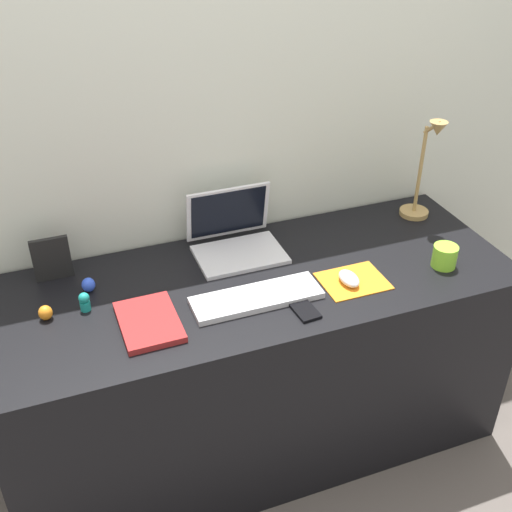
{
  "coord_description": "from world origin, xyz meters",
  "views": [
    {
      "loc": [
        -0.6,
        -1.58,
        1.92
      ],
      "look_at": [
        -0.0,
        0.0,
        0.83
      ],
      "focal_mm": 44.21,
      "sensor_mm": 36.0,
      "label": 1
    }
  ],
  "objects_px": {
    "picture_frame": "(52,259)",
    "toy_figurine_teal": "(85,301)",
    "toy_figurine_blue": "(88,285)",
    "desk_lamp": "(424,172)",
    "laptop": "(235,235)",
    "keyboard": "(257,298)",
    "notebook_pad": "(149,322)",
    "cell_phone": "(303,308)",
    "coffee_mug": "(445,256)",
    "mouse": "(349,278)",
    "toy_figurine_orange": "(45,313)"
  },
  "relations": [
    {
      "from": "keyboard",
      "to": "picture_frame",
      "type": "relative_size",
      "value": 2.73
    },
    {
      "from": "desk_lamp",
      "to": "laptop",
      "type": "bearing_deg",
      "value": 177.33
    },
    {
      "from": "toy_figurine_teal",
      "to": "toy_figurine_blue",
      "type": "bearing_deg",
      "value": 76.04
    },
    {
      "from": "desk_lamp",
      "to": "toy_figurine_teal",
      "type": "relative_size",
      "value": 6.5
    },
    {
      "from": "keyboard",
      "to": "toy_figurine_orange",
      "type": "height_order",
      "value": "toy_figurine_orange"
    },
    {
      "from": "toy_figurine_blue",
      "to": "cell_phone",
      "type": "bearing_deg",
      "value": -28.75
    },
    {
      "from": "laptop",
      "to": "mouse",
      "type": "distance_m",
      "value": 0.43
    },
    {
      "from": "mouse",
      "to": "picture_frame",
      "type": "relative_size",
      "value": 0.64
    },
    {
      "from": "toy_figurine_orange",
      "to": "mouse",
      "type": "bearing_deg",
      "value": -9.49
    },
    {
      "from": "picture_frame",
      "to": "desk_lamp",
      "type": "bearing_deg",
      "value": -2.94
    },
    {
      "from": "keyboard",
      "to": "toy_figurine_blue",
      "type": "distance_m",
      "value": 0.54
    },
    {
      "from": "notebook_pad",
      "to": "picture_frame",
      "type": "relative_size",
      "value": 1.6
    },
    {
      "from": "notebook_pad",
      "to": "toy_figurine_teal",
      "type": "relative_size",
      "value": 3.9
    },
    {
      "from": "toy_figurine_orange",
      "to": "cell_phone",
      "type": "bearing_deg",
      "value": -17.15
    },
    {
      "from": "mouse",
      "to": "toy_figurine_teal",
      "type": "relative_size",
      "value": 1.56
    },
    {
      "from": "toy_figurine_blue",
      "to": "mouse",
      "type": "bearing_deg",
      "value": -17.91
    },
    {
      "from": "mouse",
      "to": "desk_lamp",
      "type": "xyz_separation_m",
      "value": [
        0.45,
        0.3,
        0.17
      ]
    },
    {
      "from": "coffee_mug",
      "to": "toy_figurine_teal",
      "type": "relative_size",
      "value": 1.34
    },
    {
      "from": "picture_frame",
      "to": "toy_figurine_blue",
      "type": "relative_size",
      "value": 3.16
    },
    {
      "from": "coffee_mug",
      "to": "toy_figurine_blue",
      "type": "xyz_separation_m",
      "value": [
        -1.14,
        0.27,
        -0.01
      ]
    },
    {
      "from": "toy_figurine_blue",
      "to": "toy_figurine_teal",
      "type": "relative_size",
      "value": 0.77
    },
    {
      "from": "laptop",
      "to": "picture_frame",
      "type": "distance_m",
      "value": 0.61
    },
    {
      "from": "coffee_mug",
      "to": "toy_figurine_teal",
      "type": "bearing_deg",
      "value": 171.3
    },
    {
      "from": "picture_frame",
      "to": "mouse",
      "type": "bearing_deg",
      "value": -22.58
    },
    {
      "from": "desk_lamp",
      "to": "toy_figurine_orange",
      "type": "height_order",
      "value": "desk_lamp"
    },
    {
      "from": "cell_phone",
      "to": "laptop",
      "type": "bearing_deg",
      "value": 96.72
    },
    {
      "from": "cell_phone",
      "to": "desk_lamp",
      "type": "relative_size",
      "value": 0.32
    },
    {
      "from": "coffee_mug",
      "to": "desk_lamp",
      "type": "bearing_deg",
      "value": 71.88
    },
    {
      "from": "cell_phone",
      "to": "coffee_mug",
      "type": "height_order",
      "value": "coffee_mug"
    },
    {
      "from": "notebook_pad",
      "to": "coffee_mug",
      "type": "xyz_separation_m",
      "value": [
        1.0,
        -0.04,
        0.03
      ]
    },
    {
      "from": "laptop",
      "to": "keyboard",
      "type": "xyz_separation_m",
      "value": [
        -0.04,
        -0.31,
        -0.04
      ]
    },
    {
      "from": "desk_lamp",
      "to": "keyboard",
      "type": "bearing_deg",
      "value": -159.96
    },
    {
      "from": "desk_lamp",
      "to": "toy_figurine_blue",
      "type": "relative_size",
      "value": 8.44
    },
    {
      "from": "desk_lamp",
      "to": "picture_frame",
      "type": "height_order",
      "value": "desk_lamp"
    },
    {
      "from": "keyboard",
      "to": "coffee_mug",
      "type": "distance_m",
      "value": 0.66
    },
    {
      "from": "laptop",
      "to": "coffee_mug",
      "type": "bearing_deg",
      "value": -29.43
    },
    {
      "from": "coffee_mug",
      "to": "toy_figurine_blue",
      "type": "bearing_deg",
      "value": 166.48
    },
    {
      "from": "mouse",
      "to": "keyboard",
      "type": "bearing_deg",
      "value": 176.04
    },
    {
      "from": "cell_phone",
      "to": "notebook_pad",
      "type": "relative_size",
      "value": 0.53
    },
    {
      "from": "toy_figurine_teal",
      "to": "coffee_mug",
      "type": "bearing_deg",
      "value": -8.7
    },
    {
      "from": "keyboard",
      "to": "coffee_mug",
      "type": "xyz_separation_m",
      "value": [
        0.66,
        -0.04,
        0.03
      ]
    },
    {
      "from": "laptop",
      "to": "desk_lamp",
      "type": "bearing_deg",
      "value": -2.67
    },
    {
      "from": "desk_lamp",
      "to": "coffee_mug",
      "type": "height_order",
      "value": "desk_lamp"
    },
    {
      "from": "mouse",
      "to": "toy_figurine_teal",
      "type": "xyz_separation_m",
      "value": [
        -0.82,
        0.16,
        0.01
      ]
    },
    {
      "from": "laptop",
      "to": "mouse",
      "type": "relative_size",
      "value": 3.12
    },
    {
      "from": "mouse",
      "to": "coffee_mug",
      "type": "xyz_separation_m",
      "value": [
        0.35,
        -0.02,
        0.02
      ]
    },
    {
      "from": "notebook_pad",
      "to": "picture_frame",
      "type": "height_order",
      "value": "picture_frame"
    },
    {
      "from": "toy_figurine_blue",
      "to": "notebook_pad",
      "type": "bearing_deg",
      "value": -58.9
    },
    {
      "from": "picture_frame",
      "to": "toy_figurine_teal",
      "type": "distance_m",
      "value": 0.22
    },
    {
      "from": "cell_phone",
      "to": "toy_figurine_blue",
      "type": "bearing_deg",
      "value": 146.72
    }
  ]
}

